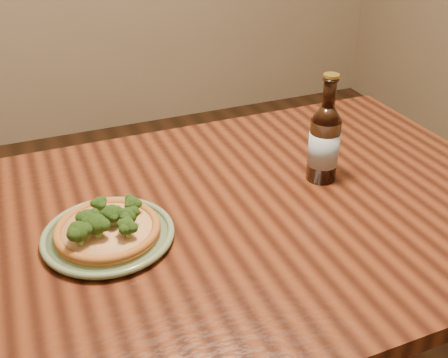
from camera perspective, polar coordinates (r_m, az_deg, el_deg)
name	(u,v)px	position (r m, az deg, el deg)	size (l,w,h in m)	color
table	(184,256)	(1.18, -4.41, -8.37)	(1.60, 0.90, 0.75)	#4F2211
plate	(108,235)	(1.09, -12.48, -5.98)	(0.27, 0.27, 0.02)	#607651
pizza	(107,228)	(1.07, -12.63, -5.22)	(0.21, 0.21, 0.07)	#9E5B23
beer_bottle	(324,142)	(1.24, 10.85, 3.94)	(0.07, 0.07, 0.26)	black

